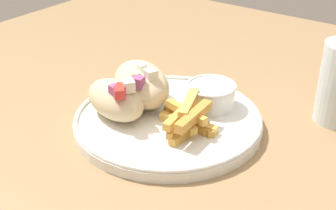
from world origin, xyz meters
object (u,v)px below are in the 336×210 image
object	(u,v)px
fries_pile	(187,118)
sauce_ramekin	(211,94)
pita_sandwich_near	(116,99)
pita_sandwich_far	(141,84)
plate	(168,120)

from	to	relation	value
fries_pile	sauce_ramekin	distance (m)	0.07
pita_sandwich_near	pita_sandwich_far	xyz separation A→B (m)	(0.00, 0.05, 0.00)
plate	pita_sandwich_near	distance (m)	0.08
pita_sandwich_far	fries_pile	world-z (taller)	pita_sandwich_far
plate	pita_sandwich_far	xyz separation A→B (m)	(-0.06, 0.02, 0.03)
fries_pile	pita_sandwich_far	bearing A→B (deg)	166.37
plate	pita_sandwich_near	bearing A→B (deg)	-148.16
plate	fries_pile	world-z (taller)	fries_pile
plate	pita_sandwich_near	size ratio (longest dim) A/B	2.25
plate	pita_sandwich_far	world-z (taller)	pita_sandwich_far
sauce_ramekin	pita_sandwich_far	bearing A→B (deg)	-151.92
pita_sandwich_far	fries_pile	xyz separation A→B (m)	(0.10, -0.02, -0.01)
pita_sandwich_near	plate	bearing A→B (deg)	47.46
pita_sandwich_near	fries_pile	bearing A→B (deg)	33.15
plate	sauce_ramekin	bearing A→B (deg)	65.22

